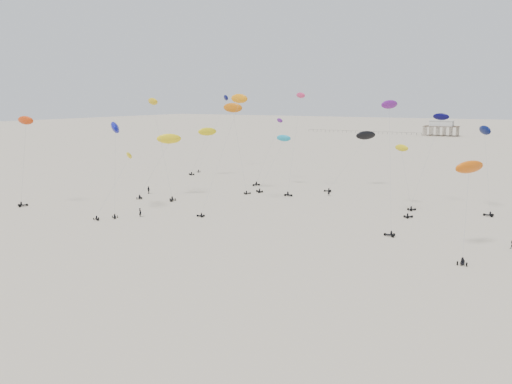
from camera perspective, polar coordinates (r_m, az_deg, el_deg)
The scene contains 24 objects.
ground_plane at distance 195.77m, azimuth 16.24°, elevation 3.27°, with size 900.00×900.00×0.00m, color beige.
pavilion_main at distance 344.15m, azimuth 20.40°, elevation 6.73°, with size 21.00×13.00×9.80m.
pier_fence at distance 356.14m, azimuth 12.03°, elevation 6.72°, with size 80.20×0.20×1.50m.
rig_0 at distance 171.81m, azimuth -3.91°, elevation 9.53°, with size 4.49×18.14×27.02m.
rig_1 at distance 113.47m, azimuth 16.66°, elevation 2.71°, with size 6.69×6.16×13.89m.
rig_2 at distance 97.74m, azimuth 15.02°, elevation 6.07°, with size 7.41×16.24×25.43m.
rig_3 at distance 140.83m, azimuth 1.30°, elevation 4.45°, with size 4.08×14.24×19.86m.
rig_4 at distance 120.60m, azimuth -11.01°, elevation 6.61°, with size 10.09×5.27×24.02m.
rig_5 at distance 120.20m, azimuth -24.93°, elevation 4.96°, with size 5.20×3.56×20.12m.
rig_6 at distance 106.89m, azimuth -15.81°, elevation 6.37°, with size 7.13×8.52×19.25m.
rig_7 at distance 109.84m, azimuth -15.21°, elevation 2.24°, with size 5.68×15.34×16.66m.
rig_8 at distance 82.39m, azimuth 23.08°, elevation 0.88°, with size 5.16×11.41×14.97m.
rig_10 at distance 134.44m, azimuth 2.49°, elevation 4.71°, with size 4.41×14.89×17.33m.
rig_11 at distance 126.81m, azimuth 4.51°, elevation 6.08°, with size 4.80×12.66×25.71m.
rig_12 at distance 114.11m, azimuth 24.79°, elevation 4.55°, with size 5.46×7.93×18.33m.
rig_13 at distance 136.85m, azimuth 11.99°, elevation 5.71°, with size 9.55×16.23×18.27m.
rig_15 at distance 122.07m, azimuth -10.31°, elevation 5.23°, with size 8.84×9.66×15.94m.
rig_16 at distance 126.69m, azimuth -2.50°, elevation 8.65°, with size 8.84×3.69×22.76m.
rig_17 at distance 154.99m, azimuth -5.83°, elevation 6.27°, with size 9.07×5.58×15.08m.
rig_18 at distance 112.28m, azimuth 19.39°, elevation 4.94°, with size 5.70×16.88×23.68m.
rig_19 at distance 109.91m, azimuth -2.46°, elevation 9.07°, with size 4.93×16.80×26.74m.
spectator_0 at distance 104.13m, azimuth -13.08°, elevation -2.78°, with size 0.79×0.54×2.17m, color black.
spectator_2 at distance 128.85m, azimuth -12.17°, elevation -0.19°, with size 1.32×0.71×2.24m, color black.
spectator_3 at distance 124.59m, azimuth 8.30°, elevation -0.43°, with size 0.73×0.50×2.00m, color black.
Camera 1 is at (43.30, 10.55, 23.66)m, focal length 35.00 mm.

